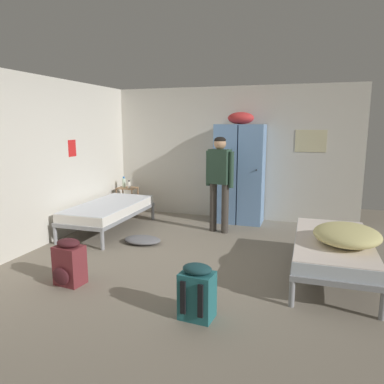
{
  "coord_description": "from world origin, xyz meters",
  "views": [
    {
      "loc": [
        1.49,
        -4.31,
        1.85
      ],
      "look_at": [
        0.0,
        0.27,
        0.95
      ],
      "focal_mm": 34.07,
      "sensor_mm": 36.0,
      "label": 1
    }
  ],
  "objects_px": {
    "person_traveler": "(220,175)",
    "water_bottle": "(124,182)",
    "lotion_bottle": "(129,185)",
    "shelf_unit": "(127,198)",
    "backpack_teal": "(198,292)",
    "locker_bank": "(240,172)",
    "bed_left_rear": "(109,210)",
    "bed_right": "(332,247)",
    "backpack_maroon": "(69,263)",
    "clothes_pile_grey": "(142,240)",
    "bedding_heap": "(347,235)"
  },
  "relations": [
    {
      "from": "person_traveler",
      "to": "water_bottle",
      "type": "distance_m",
      "value": 2.29
    },
    {
      "from": "water_bottle",
      "to": "lotion_bottle",
      "type": "height_order",
      "value": "water_bottle"
    },
    {
      "from": "shelf_unit",
      "to": "backpack_teal",
      "type": "bearing_deg",
      "value": -53.36
    },
    {
      "from": "locker_bank",
      "to": "person_traveler",
      "type": "height_order",
      "value": "locker_bank"
    },
    {
      "from": "bed_left_rear",
      "to": "bed_right",
      "type": "distance_m",
      "value": 3.73
    },
    {
      "from": "person_traveler",
      "to": "lotion_bottle",
      "type": "xyz_separation_m",
      "value": [
        -2.03,
        0.58,
        -0.35
      ]
    },
    {
      "from": "shelf_unit",
      "to": "backpack_maroon",
      "type": "xyz_separation_m",
      "value": [
        0.95,
        -3.23,
        -0.09
      ]
    },
    {
      "from": "bed_right",
      "to": "lotion_bottle",
      "type": "distance_m",
      "value": 4.31
    },
    {
      "from": "shelf_unit",
      "to": "person_traveler",
      "type": "xyz_separation_m",
      "value": [
        2.1,
        -0.62,
        0.65
      ]
    },
    {
      "from": "bed_right",
      "to": "water_bottle",
      "type": "xyz_separation_m",
      "value": [
        -3.95,
        2.08,
        0.29
      ]
    },
    {
      "from": "bed_left_rear",
      "to": "clothes_pile_grey",
      "type": "distance_m",
      "value": 1.02
    },
    {
      "from": "locker_bank",
      "to": "bedding_heap",
      "type": "distance_m",
      "value": 2.94
    },
    {
      "from": "locker_bank",
      "to": "backpack_maroon",
      "type": "distance_m",
      "value": 3.7
    },
    {
      "from": "person_traveler",
      "to": "backpack_teal",
      "type": "xyz_separation_m",
      "value": [
        0.49,
        -2.86,
        -0.73
      ]
    },
    {
      "from": "backpack_teal",
      "to": "shelf_unit",
      "type": "bearing_deg",
      "value": 126.64
    },
    {
      "from": "water_bottle",
      "to": "backpack_teal",
      "type": "bearing_deg",
      "value": -52.68
    },
    {
      "from": "backpack_maroon",
      "to": "shelf_unit",
      "type": "bearing_deg",
      "value": 106.32
    },
    {
      "from": "backpack_teal",
      "to": "locker_bank",
      "type": "bearing_deg",
      "value": 94.58
    },
    {
      "from": "backpack_teal",
      "to": "lotion_bottle",
      "type": "bearing_deg",
      "value": 126.21
    },
    {
      "from": "water_bottle",
      "to": "clothes_pile_grey",
      "type": "relative_size",
      "value": 0.37
    },
    {
      "from": "person_traveler",
      "to": "backpack_teal",
      "type": "height_order",
      "value": "person_traveler"
    },
    {
      "from": "shelf_unit",
      "to": "person_traveler",
      "type": "relative_size",
      "value": 0.35
    },
    {
      "from": "bed_left_rear",
      "to": "clothes_pile_grey",
      "type": "height_order",
      "value": "bed_left_rear"
    },
    {
      "from": "locker_bank",
      "to": "lotion_bottle",
      "type": "distance_m",
      "value": 2.26
    },
    {
      "from": "bed_left_rear",
      "to": "bedding_heap",
      "type": "bearing_deg",
      "value": -16.13
    },
    {
      "from": "bed_right",
      "to": "clothes_pile_grey",
      "type": "height_order",
      "value": "bed_right"
    },
    {
      "from": "bed_right",
      "to": "water_bottle",
      "type": "bearing_deg",
      "value": 152.2
    },
    {
      "from": "lotion_bottle",
      "to": "clothes_pile_grey",
      "type": "height_order",
      "value": "lotion_bottle"
    },
    {
      "from": "water_bottle",
      "to": "person_traveler",
      "type": "bearing_deg",
      "value": -16.38
    },
    {
      "from": "clothes_pile_grey",
      "to": "shelf_unit",
      "type": "bearing_deg",
      "value": 124.49
    },
    {
      "from": "shelf_unit",
      "to": "bed_left_rear",
      "type": "height_order",
      "value": "shelf_unit"
    },
    {
      "from": "lotion_bottle",
      "to": "clothes_pile_grey",
      "type": "relative_size",
      "value": 0.27
    },
    {
      "from": "person_traveler",
      "to": "backpack_maroon",
      "type": "distance_m",
      "value": 2.94
    },
    {
      "from": "bed_left_rear",
      "to": "person_traveler",
      "type": "height_order",
      "value": "person_traveler"
    },
    {
      "from": "shelf_unit",
      "to": "backpack_teal",
      "type": "distance_m",
      "value": 4.34
    },
    {
      "from": "person_traveler",
      "to": "locker_bank",
      "type": "bearing_deg",
      "value": 75.18
    },
    {
      "from": "bedding_heap",
      "to": "clothes_pile_grey",
      "type": "relative_size",
      "value": 1.4
    },
    {
      "from": "clothes_pile_grey",
      "to": "backpack_maroon",
      "type": "bearing_deg",
      "value": -95.58
    },
    {
      "from": "clothes_pile_grey",
      "to": "bed_right",
      "type": "bearing_deg",
      "value": -9.34
    },
    {
      "from": "locker_bank",
      "to": "backpack_maroon",
      "type": "bearing_deg",
      "value": -111.92
    },
    {
      "from": "shelf_unit",
      "to": "backpack_maroon",
      "type": "distance_m",
      "value": 3.36
    },
    {
      "from": "water_bottle",
      "to": "lotion_bottle",
      "type": "relative_size",
      "value": 1.37
    },
    {
      "from": "backpack_teal",
      "to": "clothes_pile_grey",
      "type": "relative_size",
      "value": 0.92
    },
    {
      "from": "person_traveler",
      "to": "clothes_pile_grey",
      "type": "bearing_deg",
      "value": -135.27
    },
    {
      "from": "water_bottle",
      "to": "clothes_pile_grey",
      "type": "bearing_deg",
      "value": -53.95
    },
    {
      "from": "person_traveler",
      "to": "clothes_pile_grey",
      "type": "xyz_separation_m",
      "value": [
        -1.0,
        -0.99,
        -0.94
      ]
    },
    {
      "from": "locker_bank",
      "to": "lotion_bottle",
      "type": "xyz_separation_m",
      "value": [
        -2.23,
        -0.18,
        -0.33
      ]
    },
    {
      "from": "bed_right",
      "to": "backpack_maroon",
      "type": "xyz_separation_m",
      "value": [
        -2.92,
        -1.17,
        -0.12
      ]
    },
    {
      "from": "backpack_maroon",
      "to": "clothes_pile_grey",
      "type": "height_order",
      "value": "backpack_maroon"
    },
    {
      "from": "bedding_heap",
      "to": "shelf_unit",
      "type": "bearing_deg",
      "value": 150.81
    }
  ]
}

